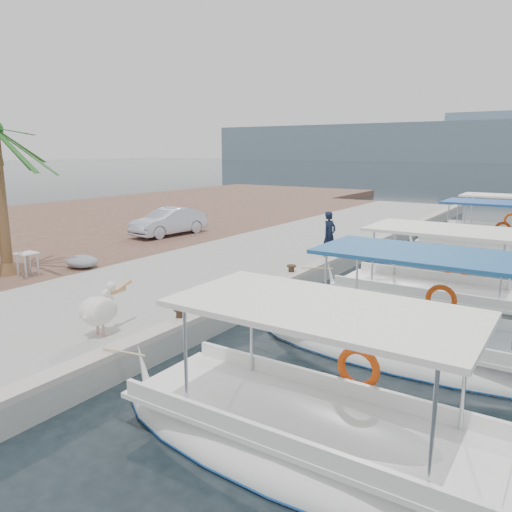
{
  "coord_description": "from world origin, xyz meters",
  "views": [
    {
      "loc": [
        6.75,
        -11.32,
        4.21
      ],
      "look_at": [
        -1.0,
        0.54,
        1.2
      ],
      "focal_mm": 35.0,
      "sensor_mm": 36.0,
      "label": 1
    }
  ],
  "objects": [
    {
      "name": "pelican",
      "position": [
        -1.19,
        -4.95,
        1.04
      ],
      "size": [
        0.53,
        1.35,
        1.05
      ],
      "color": "tan",
      "rests_on": "concrete_quay"
    },
    {
      "name": "tarp_bundle",
      "position": [
        -6.53,
        -1.27,
        0.7
      ],
      "size": [
        1.1,
        0.9,
        0.4
      ],
      "primitive_type": "ellipsoid",
      "color": "gray",
      "rests_on": "cobblestone_strip"
    },
    {
      "name": "land_backing",
      "position": [
        -18.0,
        5.0,
        0.24
      ],
      "size": [
        16.0,
        60.0,
        0.48
      ],
      "primitive_type": "cube",
      "color": "#52342B",
      "rests_on": "ground"
    },
    {
      "name": "cobblestone_strip",
      "position": [
        -8.0,
        5.0,
        0.25
      ],
      "size": [
        4.0,
        40.0,
        0.5
      ],
      "primitive_type": "cube",
      "color": "#52342B",
      "rests_on": "ground"
    },
    {
      "name": "fisherman",
      "position": [
        -0.6,
        4.69,
        1.3
      ],
      "size": [
        0.52,
        0.66,
        1.6
      ],
      "primitive_type": "imported",
      "rotation": [
        0.0,
        0.0,
        1.32
      ],
      "color": "black",
      "rests_on": "concrete_quay"
    },
    {
      "name": "ground",
      "position": [
        0.0,
        0.0,
        0.0
      ],
      "size": [
        400.0,
        400.0,
        0.0
      ],
      "primitive_type": "plane",
      "color": "black",
      "rests_on": "ground"
    },
    {
      "name": "folding_table",
      "position": [
        -6.89,
        -2.92,
        1.02
      ],
      "size": [
        0.55,
        0.55,
        0.73
      ],
      "color": "silver",
      "rests_on": "cobblestone_strip"
    },
    {
      "name": "fishing_caique_b",
      "position": [
        4.12,
        -1.38,
        0.12
      ],
      "size": [
        7.05,
        2.33,
        2.83
      ],
      "color": "white",
      "rests_on": "ground"
    },
    {
      "name": "concrete_quay",
      "position": [
        -3.0,
        5.0,
        0.25
      ],
      "size": [
        6.0,
        40.0,
        0.5
      ],
      "primitive_type": "cube",
      "color": "gray",
      "rests_on": "ground"
    },
    {
      "name": "fishing_caique_d",
      "position": [
        3.97,
        10.16,
        0.2
      ],
      "size": [
        6.55,
        2.4,
        2.83
      ],
      "color": "white",
      "rests_on": "ground"
    },
    {
      "name": "quay_curb",
      "position": [
        -0.22,
        5.0,
        0.56
      ],
      "size": [
        0.44,
        40.0,
        0.12
      ],
      "primitive_type": "cube",
      "color": "#AAA397",
      "rests_on": "concrete_quay"
    },
    {
      "name": "fishing_caique_c",
      "position": [
        3.7,
        2.04,
        0.12
      ],
      "size": [
        6.22,
        2.47,
        2.83
      ],
      "color": "white",
      "rests_on": "ground"
    },
    {
      "name": "fishing_caique_a",
      "position": [
        3.92,
        -5.65,
        0.12
      ],
      "size": [
        6.67,
        2.22,
        2.83
      ],
      "color": "white",
      "rests_on": "ground"
    },
    {
      "name": "fishing_caique_e",
      "position": [
        3.8,
        13.65,
        0.13
      ],
      "size": [
        6.43,
        2.2,
        2.83
      ],
      "color": "white",
      "rests_on": "ground"
    },
    {
      "name": "parked_car",
      "position": [
        -8.53,
        4.97,
        1.1
      ],
      "size": [
        1.64,
        3.76,
        1.2
      ],
      "primitive_type": "imported",
      "rotation": [
        0.0,
        0.0,
        -0.1
      ],
      "color": "#B3B8CC",
      "rests_on": "cobblestone_strip"
    },
    {
      "name": "mooring_bollards",
      "position": [
        -0.35,
        1.5,
        0.69
      ],
      "size": [
        0.28,
        20.28,
        0.33
      ],
      "color": "black",
      "rests_on": "concrete_quay"
    }
  ]
}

